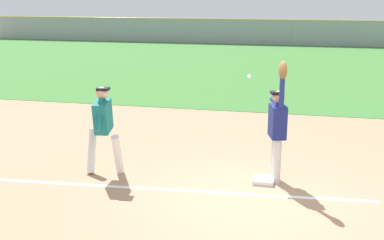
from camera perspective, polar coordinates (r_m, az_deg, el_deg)
The scene contains 11 objects.
ground_plane at distance 8.53m, azimuth 6.83°, elevation -9.04°, with size 79.51×79.51×0.00m, color tan.
outfield_grass at distance 23.78m, azimuth 10.81°, elevation 6.24°, with size 43.57×19.19×0.01m, color #3D7533.
chalk_foul_line at distance 9.53m, azimuth -17.02°, elevation -6.98°, with size 12.00×0.10×0.01m, color white.
first_base at distance 9.21m, azimuth 8.38°, elevation -6.99°, with size 0.38×0.38×0.08m, color white.
fielder at distance 8.97m, azimuth 9.99°, elevation -0.37°, with size 0.37×0.89×2.28m.
runner at distance 9.39m, azimuth -10.35°, elevation -0.49°, with size 0.77×0.85×1.72m.
baseball at distance 9.26m, azimuth 6.72°, elevation 5.08°, with size 0.07×0.07×0.07m, color white.
outfield_fence at distance 33.22m, azimuth 11.50°, elevation 10.02°, with size 43.65×0.08×1.68m.
parked_car_black at distance 39.17m, azimuth -5.98°, elevation 10.67°, with size 4.49×2.29×1.25m.
parked_car_red at distance 38.19m, azimuth 2.87°, elevation 10.62°, with size 4.53×2.37×1.25m.
parked_car_tan at distance 37.32m, azimuth 12.59°, elevation 10.20°, with size 4.46×2.23×1.25m.
Camera 1 is at (0.71, -7.78, 3.43)m, focal length 45.58 mm.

